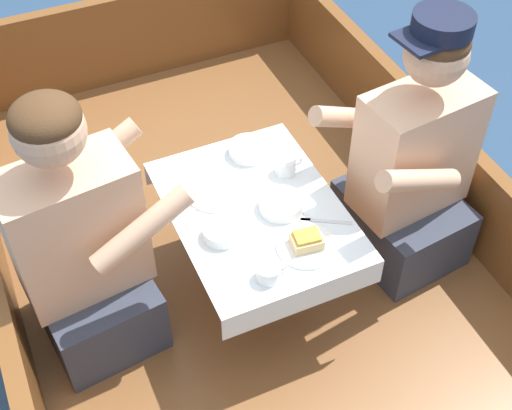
% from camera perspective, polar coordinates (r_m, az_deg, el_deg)
% --- Properties ---
extents(ground_plane, '(60.00, 60.00, 0.00)m').
position_cam_1_polar(ground_plane, '(2.90, 0.18, -9.87)').
color(ground_plane, navy).
extents(boat_deck, '(1.79, 3.02, 0.27)m').
position_cam_1_polar(boat_deck, '(2.79, 0.18, -8.32)').
color(boat_deck, brown).
rests_on(boat_deck, ground_plane).
extents(gunwale_port, '(0.06, 3.02, 0.39)m').
position_cam_1_polar(gunwale_port, '(2.44, -18.89, -10.16)').
color(gunwale_port, brown).
rests_on(gunwale_port, boat_deck).
extents(gunwale_starboard, '(0.06, 3.02, 0.39)m').
position_cam_1_polar(gunwale_starboard, '(2.88, 16.06, 1.55)').
color(gunwale_starboard, brown).
rests_on(gunwale_starboard, boat_deck).
extents(bow_coaming, '(1.67, 0.06, 0.44)m').
position_cam_1_polar(bow_coaming, '(3.58, -9.86, 13.17)').
color(bow_coaming, brown).
rests_on(bow_coaming, boat_deck).
extents(cockpit_table, '(0.55, 0.74, 0.41)m').
position_cam_1_polar(cockpit_table, '(2.42, 0.00, -1.13)').
color(cockpit_table, '#B2B2B7').
rests_on(cockpit_table, boat_deck).
extents(person_port, '(0.56, 0.49, 1.00)m').
position_cam_1_polar(person_port, '(2.33, -13.73, -3.44)').
color(person_port, '#333847').
rests_on(person_port, boat_deck).
extents(person_starboard, '(0.56, 0.49, 1.03)m').
position_cam_1_polar(person_starboard, '(2.57, 12.27, 2.86)').
color(person_starboard, '#333847').
rests_on(person_starboard, boat_deck).
extents(plate_sandwich, '(0.20, 0.20, 0.01)m').
position_cam_1_polar(plate_sandwich, '(2.27, 4.05, -3.28)').
color(plate_sandwich, white).
rests_on(plate_sandwich, cockpit_table).
extents(plate_bread, '(0.21, 0.21, 0.01)m').
position_cam_1_polar(plate_bread, '(2.44, -3.31, 1.17)').
color(plate_bread, white).
rests_on(plate_bread, cockpit_table).
extents(sandwich, '(0.11, 0.09, 0.05)m').
position_cam_1_polar(sandwich, '(2.25, 4.09, -2.82)').
color(sandwich, '#E0BC7F').
rests_on(sandwich, plate_sandwich).
extents(bowl_port_near, '(0.14, 0.14, 0.04)m').
position_cam_1_polar(bowl_port_near, '(2.57, -0.61, 4.50)').
color(bowl_port_near, white).
rests_on(bowl_port_near, cockpit_table).
extents(bowl_starboard_near, '(0.15, 0.15, 0.04)m').
position_cam_1_polar(bowl_starboard_near, '(2.37, 2.01, 0.10)').
color(bowl_starboard_near, white).
rests_on(bowl_starboard_near, cockpit_table).
extents(bowl_center_far, '(0.12, 0.12, 0.04)m').
position_cam_1_polar(bowl_center_far, '(2.29, -2.77, -2.12)').
color(bowl_center_far, white).
rests_on(bowl_center_far, cockpit_table).
extents(coffee_cup_port, '(0.10, 0.07, 0.06)m').
position_cam_1_polar(coffee_cup_port, '(2.49, 2.41, 3.19)').
color(coffee_cup_port, white).
rests_on(coffee_cup_port, cockpit_table).
extents(coffee_cup_starboard, '(0.10, 0.08, 0.05)m').
position_cam_1_polar(coffee_cup_starboard, '(2.17, 1.03, -5.38)').
color(coffee_cup_starboard, white).
rests_on(coffee_cup_starboard, cockpit_table).
extents(utensil_fork_starboard, '(0.16, 0.10, 0.00)m').
position_cam_1_polar(utensil_fork_starboard, '(2.35, 5.19, -1.27)').
color(utensil_fork_starboard, silver).
rests_on(utensil_fork_starboard, cockpit_table).
extents(utensil_spoon_center, '(0.17, 0.04, 0.01)m').
position_cam_1_polar(utensil_spoon_center, '(2.39, -4.97, -0.29)').
color(utensil_spoon_center, silver).
rests_on(utensil_spoon_center, cockpit_table).
extents(utensil_knife_port, '(0.07, 0.16, 0.00)m').
position_cam_1_polar(utensil_knife_port, '(2.51, -6.84, 2.31)').
color(utensil_knife_port, silver).
rests_on(utensil_knife_port, cockpit_table).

